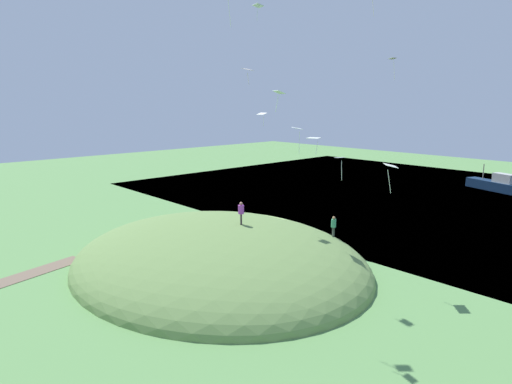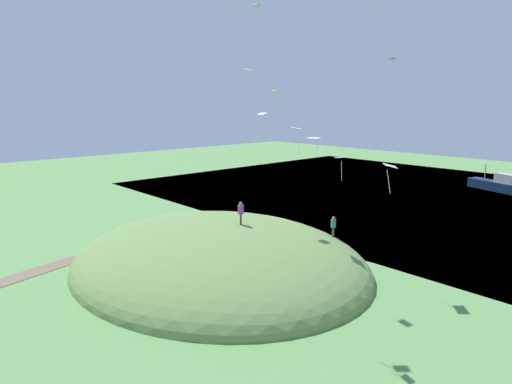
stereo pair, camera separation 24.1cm
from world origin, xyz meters
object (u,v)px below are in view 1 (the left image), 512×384
Objects in this scene: person_watching_kites at (241,210)px; kite_5 at (279,93)px; person_near_shore at (334,224)px; boat_on_lake at (496,185)px; kite_6 at (258,6)px; kite_4 at (262,114)px; kite_9 at (297,129)px; kite_10 at (340,159)px; kite_7 at (248,70)px; kite_8 at (391,167)px; kite_3 at (314,139)px; mooring_post at (262,226)px; kite_12 at (393,61)px.

kite_5 is at bearing 14.14° from person_watching_kites.
person_near_shore is at bearing -158.53° from kite_5.
boat_on_lake is 51.47m from kite_6.
kite_9 is at bearing 65.23° from kite_4.
boat_on_lake is at bearing -62.75° from person_near_shore.
person_near_shore is 8.60m from kite_9.
kite_9 is 1.02× the size of kite_10.
kite_6 reaches higher than person_watching_kites.
kite_7 is 14.79m from kite_8.
kite_10 is (-1.32, 8.37, -3.70)m from kite_4.
person_watching_kites reaches higher than boat_on_lake.
kite_9 is (4.35, 1.90, 1.05)m from kite_3.
kite_7 is at bearing 33.14° from mooring_post.
kite_12 is 1.79× the size of mooring_post.
kite_10 is at bearing -119.03° from kite_8.
mooring_post is (-7.82, -5.70, -3.97)m from person_watching_kites.
kite_6 is at bearing -71.54° from boat_on_lake.
person_near_shore is 1.31× the size of kite_7.
kite_7 is 0.65× the size of kite_8.
kite_5 is 0.56× the size of kite_8.
kite_7 is at bearing 31.62° from kite_4.
person_near_shore is 5.63m from kite_10.
kite_6 is 0.56× the size of kite_10.
kite_8 is 8.08m from kite_9.
kite_7 is at bearing 173.04° from person_watching_kites.
kite_8 is 1.03× the size of kite_10.
kite_12 reaches higher than kite_4.
person_near_shore is 1.86× the size of mooring_post.
mooring_post is (-12.58, -14.41, -12.91)m from kite_5.
kite_4 is 0.62× the size of kite_9.
person_near_shore is at bearing 151.25° from kite_9.
kite_5 is at bearing 54.94° from kite_6.
kite_5 is at bearing -64.27° from boat_on_lake.
kite_7 is 0.67× the size of kite_10.
boat_on_lake is at bearing 129.07° from person_watching_kites.
kite_8 reaches higher than boat_on_lake.
kite_9 is (-0.50, 5.25, -4.76)m from kite_7.
kite_6 is (8.05, 1.35, 9.68)m from kite_3.
boat_on_lake is 4.39× the size of kite_9.
person_watching_kites is 1.09× the size of kite_12.
person_watching_kites is at bearing -36.42° from kite_9.
boat_on_lake is 4.48× the size of kite_10.
kite_4 is 1.33× the size of mooring_post.
boat_on_lake is 5.30× the size of kite_12.
mooring_post is (-7.94, -7.81, -19.01)m from kite_6.
boat_on_lake is 5.09× the size of person_near_shore.
kite_4 is 1.13× the size of kite_6.
kite_4 reaches higher than person_watching_kites.
kite_12 reaches higher than person_watching_kites.
kite_9 is at bearing -143.98° from kite_5.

